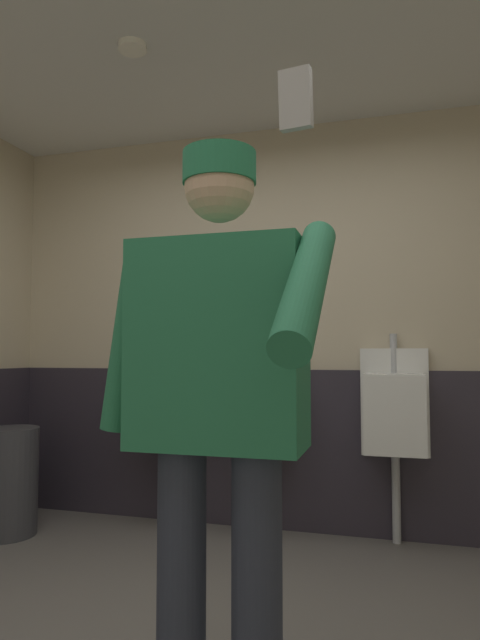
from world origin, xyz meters
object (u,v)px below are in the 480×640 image
urinal_middle (270,408)px  cell_phone (296,99)px  trash_bin (9,481)px  urinal_right (395,412)px  person (218,393)px  urinal_left (159,405)px

urinal_middle → cell_phone: 2.56m
urinal_middle → trash_bin: size_ratio=1.89×
urinal_right → person: person is taller
person → cell_phone: (0.32, -0.50, 0.58)m
person → trash_bin: size_ratio=2.59×
urinal_left → urinal_middle: 0.75m
urinal_middle → person: 1.89m
urinal_right → trash_bin: 2.39m
urinal_left → urinal_right: bearing=0.0°
urinal_middle → urinal_left: bearing=180.0°
person → trash_bin: bearing=142.2°
urinal_left → person: bearing=-61.1°
person → urinal_middle: bearing=98.4°
urinal_right → trash_bin: urinal_right is taller
urinal_left → person: 2.13m
urinal_left → urinal_middle: (0.75, 0.00, 0.00)m
urinal_left → person: size_ratio=0.73×
person → cell_phone: 0.83m
person → cell_phone: person is taller
urinal_right → urinal_left: bearing=180.0°
urinal_left → cell_phone: 2.83m
urinal_right → cell_phone: cell_phone is taller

